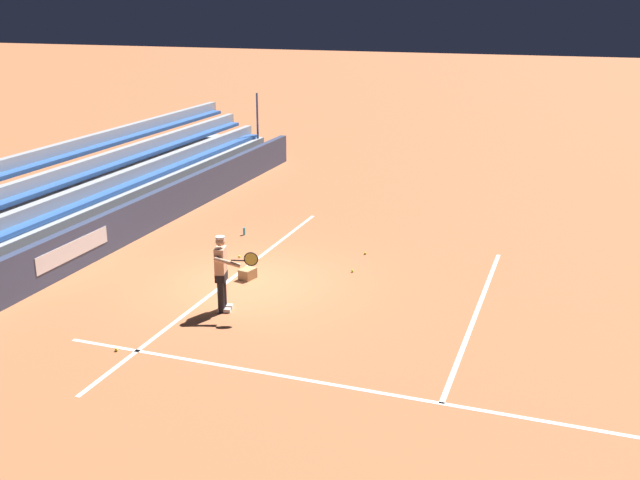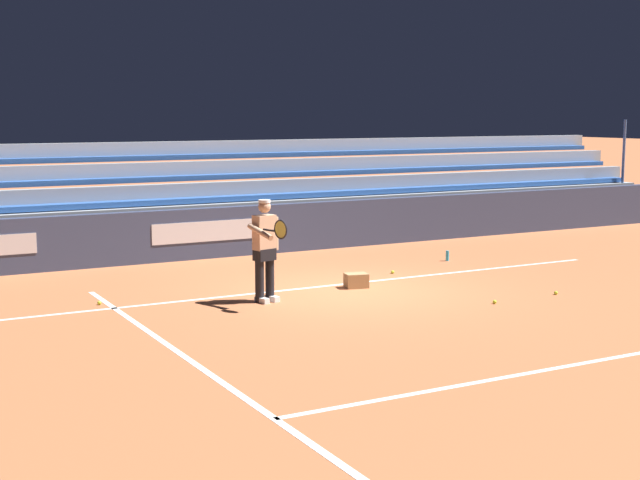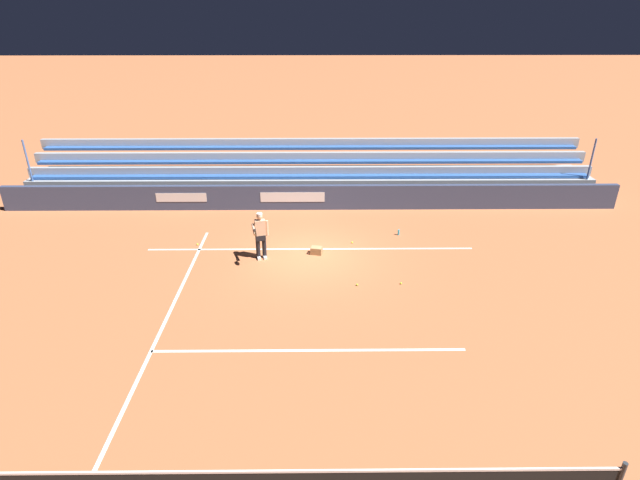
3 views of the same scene
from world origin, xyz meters
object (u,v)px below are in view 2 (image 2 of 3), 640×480
object	(u,v)px
tennis_player	(265,249)
ball_box_cardboard	(356,280)
tennis_ball_stray_back	(495,302)
water_bottle	(447,256)
tennis_ball_far_left	(393,272)
tennis_ball_far_right	(556,293)
tennis_ball_by_box	(99,303)

from	to	relation	value
tennis_player	ball_box_cardboard	distance (m)	2.13
tennis_ball_stray_back	water_bottle	bearing A→B (deg)	-116.31
tennis_ball_far_left	tennis_ball_far_right	world-z (taller)	same
tennis_player	tennis_ball_far_right	xyz separation A→B (m)	(-4.69, 1.89, -0.86)
tennis_ball_far_left	water_bottle	size ratio (longest dim) A/B	0.30
ball_box_cardboard	tennis_ball_stray_back	xyz separation A→B (m)	(-1.30, 2.30, -0.10)
tennis_ball_stray_back	tennis_ball_far_right	xyz separation A→B (m)	(-1.43, -0.08, 0.00)
tennis_ball_by_box	tennis_player	bearing A→B (deg)	156.80
water_bottle	tennis_ball_far_right	bearing A→B (deg)	82.52
ball_box_cardboard	water_bottle	distance (m)	3.60
tennis_ball_by_box	water_bottle	distance (m)	7.75
tennis_ball_by_box	tennis_ball_far_left	bearing A→B (deg)	-178.92
ball_box_cardboard	tennis_ball_by_box	distance (m)	4.55
tennis_ball_stray_back	tennis_ball_by_box	bearing A→B (deg)	-27.84
tennis_ball_stray_back	tennis_ball_far_left	world-z (taller)	same
tennis_ball_by_box	tennis_ball_far_right	distance (m)	7.80
tennis_ball_far_left	water_bottle	bearing A→B (deg)	-158.65
tennis_player	ball_box_cardboard	size ratio (longest dim) A/B	4.29
tennis_ball_far_right	water_bottle	distance (m)	3.85
ball_box_cardboard	tennis_ball_far_right	xyz separation A→B (m)	(-2.73, 2.22, -0.10)
ball_box_cardboard	water_bottle	world-z (taller)	ball_box_cardboard
ball_box_cardboard	tennis_ball_far_left	bearing A→B (deg)	-147.39
tennis_ball_far_right	tennis_ball_far_left	bearing A→B (deg)	-65.99
tennis_ball_by_box	tennis_ball_stray_back	bearing A→B (deg)	152.16
tennis_ball_stray_back	water_bottle	distance (m)	4.35
tennis_ball_far_left	tennis_ball_far_right	xyz separation A→B (m)	(-1.37, 3.08, 0.00)
tennis_ball_by_box	water_bottle	size ratio (longest dim) A/B	0.30
tennis_ball_stray_back	tennis_ball_far_left	size ratio (longest dim) A/B	1.00
tennis_player	tennis_ball_by_box	size ratio (longest dim) A/B	25.98
tennis_ball_far_left	tennis_ball_far_right	distance (m)	3.37
tennis_player	ball_box_cardboard	xyz separation A→B (m)	(-1.96, -0.32, -0.76)
tennis_ball_far_left	water_bottle	xyz separation A→B (m)	(-1.87, -0.73, 0.08)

